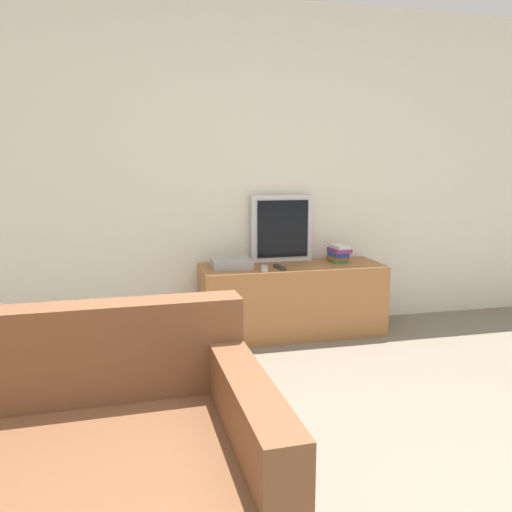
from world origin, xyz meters
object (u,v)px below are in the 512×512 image
at_px(remote_secondary, 265,268).
at_px(remote_on_stand, 280,267).
at_px(tv_stand, 292,300).
at_px(book_stack, 339,253).
at_px(television, 281,228).
at_px(set_top_box, 231,263).

bearing_deg(remote_secondary, remote_on_stand, 5.17).
relative_size(tv_stand, remote_secondary, 8.50).
bearing_deg(remote_on_stand, book_stack, 17.58).
bearing_deg(remote_on_stand, television, 71.76).
bearing_deg(television, remote_secondary, -124.14).
xyz_separation_m(television, set_top_box, (-0.45, -0.19, -0.23)).
bearing_deg(book_stack, remote_secondary, -164.55).
height_order(remote_on_stand, set_top_box, set_top_box).
bearing_deg(set_top_box, remote_on_stand, -20.67).
relative_size(tv_stand, set_top_box, 4.82).
height_order(tv_stand, television, television).
bearing_deg(remote_on_stand, set_top_box, 159.33).
height_order(tv_stand, remote_secondary, remote_secondary).
relative_size(book_stack, remote_on_stand, 1.31).
bearing_deg(tv_stand, set_top_box, 178.66).
bearing_deg(television, remote_on_stand, -108.24).
height_order(television, remote_on_stand, television).
xyz_separation_m(television, book_stack, (0.44, -0.15, -0.20)).
distance_m(tv_stand, remote_on_stand, 0.35).
bearing_deg(remote_secondary, television, 55.86).
bearing_deg(tv_stand, remote_secondary, -153.31).
distance_m(tv_stand, television, 0.59).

